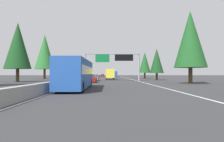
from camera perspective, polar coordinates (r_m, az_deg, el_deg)
The scene contains 18 objects.
ground_plane at distance 62.06m, azimuth -5.59°, elevation -2.25°, with size 320.00×320.00×0.00m, color #2D2D30.
median_barrier at distance 82.01m, azimuth -4.64°, elevation -1.57°, with size 180.00×0.56×0.90m, color gray.
shoulder_stripe_right at distance 72.12m, azimuth 4.25°, elevation -2.04°, with size 160.00×0.16×0.01m, color silver.
shoulder_stripe_median at distance 72.01m, azimuth -4.73°, elevation -2.04°, with size 160.00×0.16×0.01m, color silver.
sign_gantry_overhead at distance 47.72m, azimuth 0.25°, elevation 3.58°, with size 0.50×12.68×6.58m.
bus_distant_a at distance 22.64m, azimuth -9.71°, elevation -0.57°, with size 11.50×2.55×3.10m.
sedan_far_left at distance 39.90m, azimuth -5.58°, elevation -2.13°, with size 4.40×1.80×1.47m.
box_truck_near_right at distance 61.45m, azimuth -0.52°, elevation -0.77°, with size 8.50×2.40×2.95m.
pickup_near_center at distance 83.83m, azimuth -0.48°, elevation -1.23°, with size 5.60×2.00×1.86m.
minivan_mid_left at distance 104.34m, azimuth -0.63°, elevation -1.11°, with size 5.00×1.95×1.69m.
sedan_mid_right at distance 49.51m, azimuth -4.77°, elevation -1.85°, with size 4.40×1.80×1.47m.
sedan_far_center at distance 115.30m, azimuth -2.60°, elevation -1.21°, with size 4.40×1.80×1.47m.
bus_distant_b at distance 128.33m, azimuth 0.83°, elevation -0.70°, with size 11.50×2.55×3.10m.
conifer_right_near at distance 37.33m, azimuth 20.65°, elevation 8.16°, with size 5.35×5.35×12.17m.
conifer_right_mid at distance 55.27m, azimuth 12.15°, elevation 2.72°, with size 3.60×3.60×8.18m.
conifer_right_far at distance 70.39m, azimuth 8.95°, elevation 2.33°, with size 3.91×3.91×8.89m.
conifer_left_near at distance 46.43m, azimuth -24.41°, elevation 6.34°, with size 5.30×5.30×12.04m.
conifer_left_mid at distance 70.66m, azimuth -17.96°, elevation 5.02°, with size 6.28×6.28×14.28m.
Camera 1 is at (-1.82, -5.14, 1.66)m, focal length 33.37 mm.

